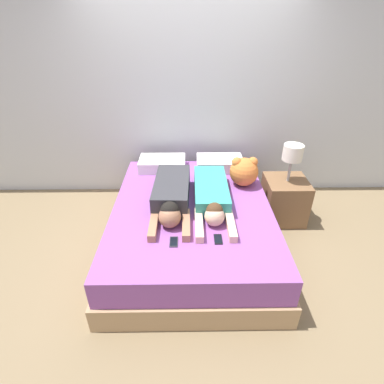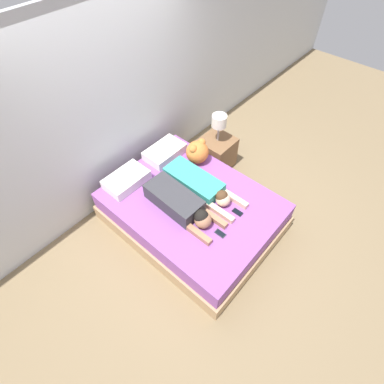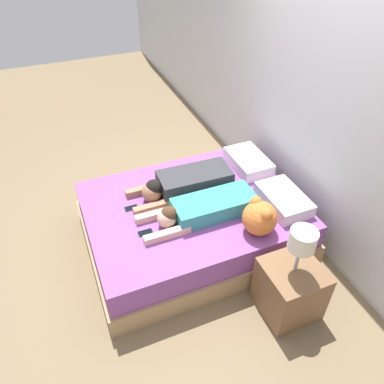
% 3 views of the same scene
% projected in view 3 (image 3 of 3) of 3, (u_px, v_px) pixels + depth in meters
% --- Properties ---
extents(ground_plane, '(12.00, 12.00, 0.00)m').
position_uv_depth(ground_plane, '(192.00, 239.00, 4.05)').
color(ground_plane, '#7F6B4C').
extents(wall_back, '(12.00, 0.06, 2.60)m').
position_uv_depth(wall_back, '(309.00, 109.00, 3.59)').
color(wall_back, silver).
rests_on(wall_back, ground_plane).
extents(bed, '(1.64, 2.13, 0.50)m').
position_uv_depth(bed, '(192.00, 222.00, 3.89)').
color(bed, tan).
rests_on(bed, ground_plane).
extents(pillow_head_left, '(0.56, 0.36, 0.14)m').
position_uv_depth(pillow_head_left, '(248.00, 161.00, 4.19)').
color(pillow_head_left, white).
rests_on(pillow_head_left, bed).
extents(pillow_head_right, '(0.56, 0.36, 0.14)m').
position_uv_depth(pillow_head_right, '(284.00, 199.00, 3.68)').
color(pillow_head_right, white).
rests_on(pillow_head_right, bed).
extents(person_left, '(0.37, 1.07, 0.23)m').
position_uv_depth(person_left, '(185.00, 184.00, 3.81)').
color(person_left, '#333338').
rests_on(person_left, bed).
extents(person_right, '(0.35, 1.15, 0.21)m').
position_uv_depth(person_right, '(203.00, 209.00, 3.55)').
color(person_right, teal).
rests_on(person_right, bed).
extents(cell_phone_left, '(0.07, 0.13, 0.01)m').
position_uv_depth(cell_phone_left, '(131.00, 208.00, 3.68)').
color(cell_phone_left, '#2D2D33').
rests_on(cell_phone_left, bed).
extents(cell_phone_right, '(0.07, 0.13, 0.01)m').
position_uv_depth(cell_phone_right, '(145.00, 233.00, 3.41)').
color(cell_phone_right, black).
rests_on(cell_phone_right, bed).
extents(plush_toy, '(0.32, 0.32, 0.33)m').
position_uv_depth(plush_toy, '(260.00, 217.00, 3.33)').
color(plush_toy, orange).
rests_on(plush_toy, bed).
extents(nightstand, '(0.47, 0.47, 0.96)m').
position_uv_depth(nightstand, '(290.00, 286.00, 3.20)').
color(nightstand, brown).
rests_on(nightstand, ground_plane).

